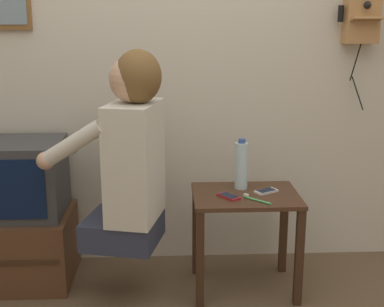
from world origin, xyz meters
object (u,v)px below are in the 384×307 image
(cell_phone_held, at_px, (229,196))
(toothbrush, at_px, (255,199))
(television, at_px, (12,178))
(wall_phone_antique, at_px, (362,9))
(cell_phone_spare, at_px, (266,191))
(water_bottle, at_px, (241,165))
(person, at_px, (129,153))

(cell_phone_held, bearing_deg, toothbrush, -59.16)
(television, distance_m, wall_phone_antique, 2.12)
(cell_phone_spare, bearing_deg, wall_phone_antique, 90.54)
(television, height_order, water_bottle, water_bottle)
(person, height_order, television, person)
(cell_phone_held, bearing_deg, wall_phone_antique, -8.47)
(television, xyz_separation_m, cell_phone_held, (1.15, -0.22, -0.05))
(wall_phone_antique, xyz_separation_m, cell_phone_spare, (-0.56, -0.33, -0.93))
(television, distance_m, cell_phone_held, 1.18)
(television, bearing_deg, water_bottle, -3.47)
(television, relative_size, wall_phone_antique, 0.71)
(toothbrush, bearing_deg, person, 132.18)
(cell_phone_spare, bearing_deg, television, -126.51)
(water_bottle, relative_size, toothbrush, 2.18)
(toothbrush, bearing_deg, cell_phone_spare, 12.99)
(person, xyz_separation_m, cell_phone_held, (0.50, 0.03, -0.25))
(wall_phone_antique, relative_size, cell_phone_spare, 5.64)
(cell_phone_spare, relative_size, toothbrush, 1.09)
(television, xyz_separation_m, cell_phone_spare, (1.36, -0.15, -0.05))
(cell_phone_spare, xyz_separation_m, toothbrush, (-0.08, -0.13, 0.00))
(water_bottle, xyz_separation_m, toothbrush, (0.05, -0.20, -0.12))
(cell_phone_held, height_order, water_bottle, water_bottle)
(person, height_order, wall_phone_antique, wall_phone_antique)
(television, bearing_deg, wall_phone_antique, 5.47)
(television, height_order, cell_phone_held, television)
(wall_phone_antique, bearing_deg, person, -161.01)
(water_bottle, bearing_deg, person, -163.20)
(wall_phone_antique, distance_m, water_bottle, 1.09)
(water_bottle, distance_m, toothbrush, 0.24)
(person, xyz_separation_m, television, (-0.66, 0.25, -0.20))
(person, distance_m, cell_phone_held, 0.55)
(wall_phone_antique, distance_m, toothbrush, 1.22)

